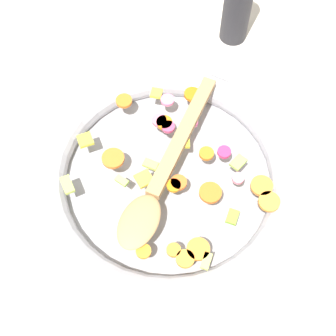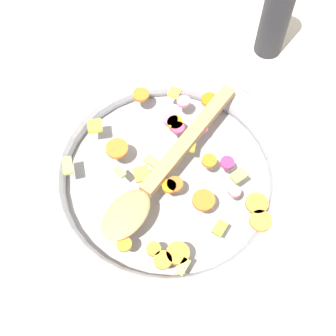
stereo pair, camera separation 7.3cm
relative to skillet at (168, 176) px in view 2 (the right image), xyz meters
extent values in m
plane|color=beige|center=(0.00, 0.00, -0.02)|extent=(4.00, 4.00, 0.00)
cylinder|color=gray|center=(0.00, 0.00, -0.02)|extent=(0.38, 0.38, 0.01)
torus|color=#9E9EA5|center=(0.00, 0.00, 0.00)|extent=(0.43, 0.43, 0.05)
cylinder|color=orange|center=(0.07, -0.03, 0.03)|extent=(0.05, 0.05, 0.01)
cylinder|color=orange|center=(0.07, -0.12, 0.03)|extent=(0.05, 0.05, 0.01)
cylinder|color=orange|center=(0.02, 0.15, 0.03)|extent=(0.03, 0.03, 0.01)
cylinder|color=orange|center=(-0.01, -0.14, 0.03)|extent=(0.02, 0.02, 0.01)
cylinder|color=orange|center=(0.05, -0.14, 0.03)|extent=(0.04, 0.04, 0.01)
cylinder|color=orange|center=(0.02, -0.02, 0.03)|extent=(0.04, 0.04, 0.01)
cylinder|color=orange|center=(0.03, -0.13, 0.03)|extent=(0.02, 0.02, 0.01)
cylinder|color=orange|center=(0.06, 0.03, 0.03)|extent=(0.03, 0.03, 0.01)
cylinder|color=orange|center=(0.15, -0.01, 0.03)|extent=(0.05, 0.05, 0.01)
cylinder|color=orange|center=(-0.02, 0.08, 0.03)|extent=(0.03, 0.03, 0.01)
cylinder|color=orange|center=(-0.10, 0.11, 0.03)|extent=(0.04, 0.04, 0.01)
cylinder|color=orange|center=(-0.09, 0.00, 0.03)|extent=(0.05, 0.05, 0.01)
cylinder|color=orange|center=(0.01, -0.03, 0.03)|extent=(0.02, 0.02, 0.01)
cylinder|color=orange|center=(0.16, -0.03, 0.03)|extent=(0.04, 0.04, 0.01)
cube|color=#87BA32|center=(0.11, -0.06, 0.03)|extent=(0.02, 0.03, 0.01)
cube|color=#A7DD5A|center=(-0.07, -0.04, 0.03)|extent=(0.02, 0.02, 0.01)
cube|color=#9FBE53|center=(0.11, 0.03, 0.03)|extent=(0.03, 0.03, 0.01)
cube|color=#BED756|center=(-0.15, -0.06, 0.03)|extent=(0.03, 0.03, 0.01)
cube|color=#B9C953|center=(-0.03, 0.00, 0.03)|extent=(0.03, 0.02, 0.01)
cube|color=#B8C75A|center=(0.08, -0.14, 0.03)|extent=(0.02, 0.03, 0.01)
cylinder|color=pink|center=(0.11, 0.00, 0.03)|extent=(0.03, 0.03, 0.01)
cylinder|color=#E14483|center=(0.02, 0.09, 0.03)|extent=(0.03, 0.03, 0.01)
cylinder|color=pink|center=(-0.02, 0.13, 0.03)|extent=(0.03, 0.03, 0.01)
cylinder|color=#C8436A|center=(-0.01, 0.07, 0.03)|extent=(0.03, 0.03, 0.01)
cylinder|color=#D92E63|center=(0.08, 0.04, 0.03)|extent=(0.03, 0.03, 0.01)
cylinder|color=#E26A82|center=(-0.03, 0.08, 0.03)|extent=(0.03, 0.03, 0.01)
cube|color=gold|center=(0.02, 0.05, 0.03)|extent=(0.03, 0.03, 0.01)
cube|color=yellow|center=(-0.03, -0.03, 0.03)|extent=(0.03, 0.03, 0.01)
cube|color=yellow|center=(-0.14, 0.02, 0.03)|extent=(0.03, 0.03, 0.01)
cube|color=yellow|center=(-0.04, 0.14, 0.03)|extent=(0.02, 0.02, 0.01)
cube|color=#A87F51|center=(0.01, 0.06, 0.04)|extent=(0.08, 0.23, 0.01)
ellipsoid|color=#A87F51|center=(-0.02, -0.10, 0.04)|extent=(0.08, 0.10, 0.01)
cylinder|color=#232328|center=(0.07, 0.34, 0.08)|extent=(0.05, 0.05, 0.19)
camera|label=1|loc=(0.06, -0.34, 0.67)|focal=50.00mm
camera|label=2|loc=(0.13, -0.32, 0.67)|focal=50.00mm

